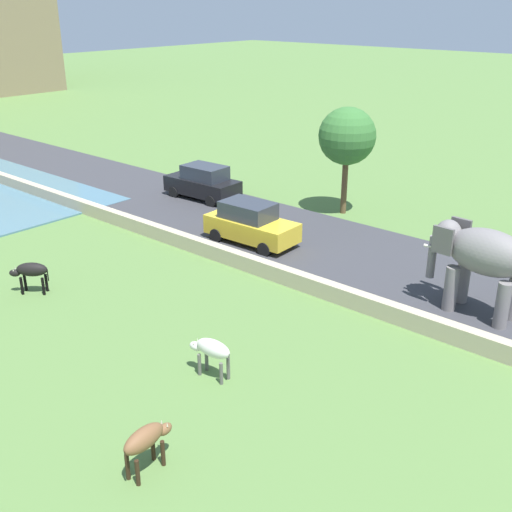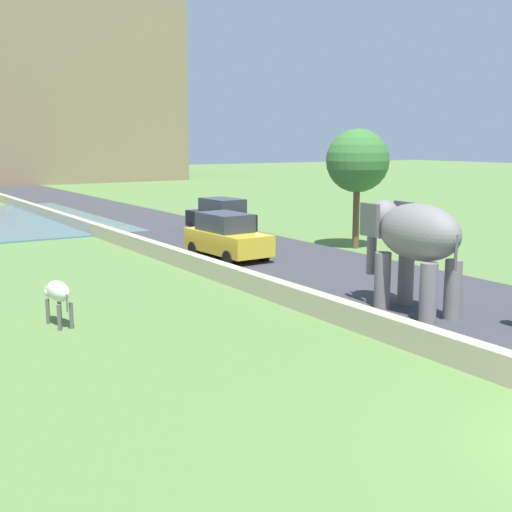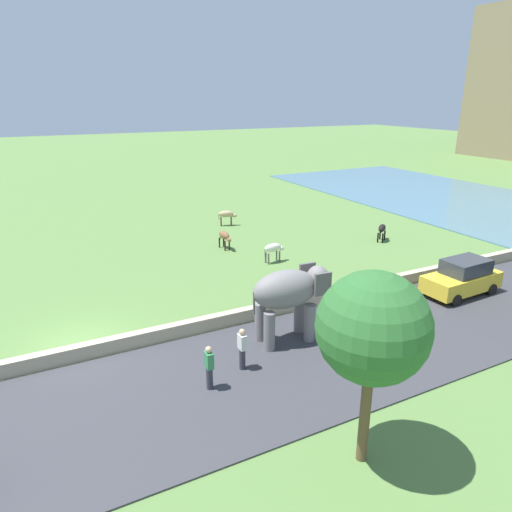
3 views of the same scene
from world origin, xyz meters
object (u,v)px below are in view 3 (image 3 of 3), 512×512
object	(u,v)px
person_beside_elephant	(242,348)
cow_white	(273,249)
person_trailing	(209,367)
car_yellow	(462,278)
cow_brown	(225,236)
elephant	(291,293)
cow_tan	(227,215)
cow_black	(382,229)

from	to	relation	value
person_beside_elephant	cow_white	world-z (taller)	person_beside_elephant
person_trailing	cow_white	bearing A→B (deg)	141.32
person_trailing	car_yellow	xyz separation A→B (m)	(-1.68, 13.86, 0.03)
cow_brown	person_beside_elephant	bearing A→B (deg)	-20.98
person_trailing	cow_brown	size ratio (longest dim) A/B	1.16
cow_white	person_beside_elephant	bearing A→B (deg)	-34.73
person_beside_elephant	cow_white	xyz separation A→B (m)	(-9.41, 6.52, -0.04)
person_trailing	cow_brown	bearing A→B (deg)	154.57
elephant	cow_white	distance (m)	9.27
elephant	car_yellow	world-z (taller)	elephant
person_beside_elephant	cow_brown	world-z (taller)	person_beside_elephant
car_yellow	cow_white	bearing A→B (deg)	-144.75
elephant	person_trailing	distance (m)	4.56
cow_white	cow_tan	world-z (taller)	same
cow_white	cow_tan	distance (m)	8.75
person_trailing	car_yellow	size ratio (longest dim) A/B	0.40
person_beside_elephant	car_yellow	xyz separation A→B (m)	(-1.11, 12.39, 0.03)
car_yellow	person_beside_elephant	bearing A→B (deg)	-84.89
elephant	cow_black	xyz separation A→B (m)	(-8.69, 12.44, -1.20)
elephant	person_trailing	world-z (taller)	elephant
car_yellow	cow_brown	bearing A→B (deg)	-148.11
person_beside_elephant	person_trailing	xyz separation A→B (m)	(0.57, -1.47, 0.00)
elephant	car_yellow	size ratio (longest dim) A/B	0.86
person_beside_elephant	cow_black	bearing A→B (deg)	123.02
elephant	cow_tan	size ratio (longest dim) A/B	2.48
car_yellow	cow_white	xyz separation A→B (m)	(-8.30, -5.87, -0.06)
cow_black	cow_brown	bearing A→B (deg)	-107.78
person_beside_elephant	cow_tan	size ratio (longest dim) A/B	1.15
person_beside_elephant	elephant	bearing A→B (deg)	112.68
elephant	person_beside_elephant	bearing A→B (deg)	-67.32
cow_black	cow_tan	size ratio (longest dim) A/B	0.92
person_beside_elephant	cow_white	bearing A→B (deg)	145.27
elephant	cow_tan	bearing A→B (deg)	164.32
car_yellow	cow_black	size ratio (longest dim) A/B	3.13
cow_black	cow_brown	world-z (taller)	same
cow_black	cow_tan	world-z (taller)	same
cow_black	person_trailing	bearing A→B (deg)	-57.92
cow_tan	person_trailing	bearing A→B (deg)	-25.36
person_trailing	cow_tan	distance (m)	20.69
person_trailing	cow_tan	bearing A→B (deg)	154.64
elephant	cow_black	bearing A→B (deg)	124.94
cow_brown	cow_tan	distance (m)	5.65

